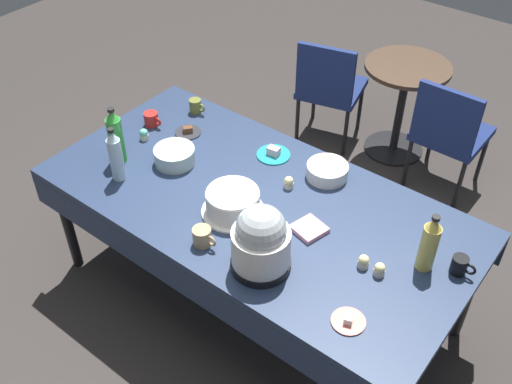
{
  "coord_description": "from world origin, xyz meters",
  "views": [
    {
      "loc": [
        1.37,
        -1.76,
        2.72
      ],
      "look_at": [
        0.0,
        0.0,
        0.8
      ],
      "focal_mm": 41.72,
      "sensor_mm": 36.0,
      "label": 1
    }
  ],
  "objects_px": {
    "cupcake_lemon": "(379,270)",
    "soda_bottle_water": "(116,156)",
    "dessert_plate_teal": "(273,153)",
    "soda_bottle_ginger_ale": "(429,244)",
    "glass_salad_bowl": "(175,156)",
    "cupcake_mint": "(289,183)",
    "coffee_mug_black": "(460,265)",
    "ceramic_snack_bowl": "(327,171)",
    "cupcake_berry": "(144,135)",
    "coffee_mug_red": "(151,119)",
    "dessert_plate_coral": "(348,321)",
    "cupcake_cocoa": "(363,262)",
    "coffee_mug_olive": "(196,106)",
    "round_cafe_table": "(403,93)",
    "dessert_plate_charcoal": "(188,132)",
    "coffee_mug_tan": "(203,237)",
    "frosted_layer_cake": "(233,203)",
    "maroon_chair_right": "(449,130)",
    "soda_bottle_lime_soda": "(116,137)",
    "potluck_table": "(256,209)",
    "slow_cooker": "(261,241)",
    "maroon_chair_left": "(329,85)"
  },
  "relations": [
    {
      "from": "dessert_plate_charcoal",
      "to": "cupcake_cocoa",
      "type": "height_order",
      "value": "cupcake_cocoa"
    },
    {
      "from": "dessert_plate_charcoal",
      "to": "cupcake_lemon",
      "type": "distance_m",
      "value": 1.42
    },
    {
      "from": "frosted_layer_cake",
      "to": "slow_cooker",
      "type": "relative_size",
      "value": 0.92
    },
    {
      "from": "glass_salad_bowl",
      "to": "cupcake_mint",
      "type": "relative_size",
      "value": 3.28
    },
    {
      "from": "dessert_plate_charcoal",
      "to": "maroon_chair_right",
      "type": "xyz_separation_m",
      "value": [
        1.06,
        1.33,
        -0.27
      ]
    },
    {
      "from": "dessert_plate_charcoal",
      "to": "cupcake_lemon",
      "type": "bearing_deg",
      "value": -11.37
    },
    {
      "from": "coffee_mug_red",
      "to": "dessert_plate_teal",
      "type": "bearing_deg",
      "value": 15.19
    },
    {
      "from": "soda_bottle_water",
      "to": "coffee_mug_red",
      "type": "xyz_separation_m",
      "value": [
        -0.22,
        0.45,
        -0.1
      ]
    },
    {
      "from": "coffee_mug_black",
      "to": "ceramic_snack_bowl",
      "type": "bearing_deg",
      "value": 165.65
    },
    {
      "from": "coffee_mug_black",
      "to": "round_cafe_table",
      "type": "bearing_deg",
      "value": 123.04
    },
    {
      "from": "dessert_plate_coral",
      "to": "round_cafe_table",
      "type": "distance_m",
      "value": 2.3
    },
    {
      "from": "potluck_table",
      "to": "cupcake_cocoa",
      "type": "distance_m",
      "value": 0.66
    },
    {
      "from": "cupcake_lemon",
      "to": "soda_bottle_water",
      "type": "bearing_deg",
      "value": -170.3
    },
    {
      "from": "frosted_layer_cake",
      "to": "cupcake_cocoa",
      "type": "xyz_separation_m",
      "value": [
        0.68,
        0.08,
        -0.03
      ]
    },
    {
      "from": "soda_bottle_ginger_ale",
      "to": "coffee_mug_black",
      "type": "xyz_separation_m",
      "value": [
        0.14,
        0.06,
        -0.1
      ]
    },
    {
      "from": "ceramic_snack_bowl",
      "to": "round_cafe_table",
      "type": "bearing_deg",
      "value": 99.34
    },
    {
      "from": "coffee_mug_tan",
      "to": "coffee_mug_olive",
      "type": "bearing_deg",
      "value": 133.85
    },
    {
      "from": "potluck_table",
      "to": "round_cafe_table",
      "type": "xyz_separation_m",
      "value": [
        -0.05,
        1.78,
        -0.19
      ]
    },
    {
      "from": "coffee_mug_red",
      "to": "dessert_plate_coral",
      "type": "bearing_deg",
      "value": -17.32
    },
    {
      "from": "cupcake_berry",
      "to": "soda_bottle_ginger_ale",
      "type": "height_order",
      "value": "soda_bottle_ginger_ale"
    },
    {
      "from": "coffee_mug_black",
      "to": "coffee_mug_red",
      "type": "xyz_separation_m",
      "value": [
        -1.89,
        -0.01,
        -0.0
      ]
    },
    {
      "from": "cupcake_mint",
      "to": "coffee_mug_tan",
      "type": "relative_size",
      "value": 0.53
    },
    {
      "from": "potluck_table",
      "to": "slow_cooker",
      "type": "height_order",
      "value": "slow_cooker"
    },
    {
      "from": "glass_salad_bowl",
      "to": "cupcake_mint",
      "type": "bearing_deg",
      "value": 18.65
    },
    {
      "from": "cupcake_berry",
      "to": "cupcake_cocoa",
      "type": "bearing_deg",
      "value": -3.34
    },
    {
      "from": "coffee_mug_tan",
      "to": "coffee_mug_black",
      "type": "bearing_deg",
      "value": 29.01
    },
    {
      "from": "dessert_plate_teal",
      "to": "soda_bottle_ginger_ale",
      "type": "relative_size",
      "value": 0.62
    },
    {
      "from": "cupcake_mint",
      "to": "coffee_mug_tan",
      "type": "height_order",
      "value": "coffee_mug_tan"
    },
    {
      "from": "glass_salad_bowl",
      "to": "cupcake_lemon",
      "type": "bearing_deg",
      "value": -1.62
    },
    {
      "from": "dessert_plate_coral",
      "to": "soda_bottle_lime_soda",
      "type": "xyz_separation_m",
      "value": [
        -1.54,
        0.17,
        0.14
      ]
    },
    {
      "from": "dessert_plate_coral",
      "to": "soda_bottle_lime_soda",
      "type": "relative_size",
      "value": 0.44
    },
    {
      "from": "cupcake_mint",
      "to": "cupcake_berry",
      "type": "bearing_deg",
      "value": -170.07
    },
    {
      "from": "dessert_plate_coral",
      "to": "coffee_mug_olive",
      "type": "xyz_separation_m",
      "value": [
        -1.53,
        0.77,
        0.03
      ]
    },
    {
      "from": "ceramic_snack_bowl",
      "to": "potluck_table",
      "type": "bearing_deg",
      "value": -115.88
    },
    {
      "from": "cupcake_berry",
      "to": "dessert_plate_teal",
      "type": "bearing_deg",
      "value": 26.15
    },
    {
      "from": "ceramic_snack_bowl",
      "to": "dessert_plate_teal",
      "type": "distance_m",
      "value": 0.33
    },
    {
      "from": "coffee_mug_red",
      "to": "cupcake_lemon",
      "type": "bearing_deg",
      "value": -7.46
    },
    {
      "from": "coffee_mug_olive",
      "to": "soda_bottle_water",
      "type": "bearing_deg",
      "value": -81.42
    },
    {
      "from": "cupcake_mint",
      "to": "round_cafe_table",
      "type": "xyz_separation_m",
      "value": [
        -0.12,
        1.6,
        -0.28
      ]
    },
    {
      "from": "dessert_plate_teal",
      "to": "round_cafe_table",
      "type": "xyz_separation_m",
      "value": [
        0.1,
        1.43,
        -0.26
      ]
    },
    {
      "from": "ceramic_snack_bowl",
      "to": "soda_bottle_ginger_ale",
      "type": "height_order",
      "value": "soda_bottle_ginger_ale"
    },
    {
      "from": "coffee_mug_black",
      "to": "round_cafe_table",
      "type": "height_order",
      "value": "coffee_mug_black"
    },
    {
      "from": "slow_cooker",
      "to": "ceramic_snack_bowl",
      "type": "distance_m",
      "value": 0.73
    },
    {
      "from": "dessert_plate_coral",
      "to": "cupcake_cocoa",
      "type": "relative_size",
      "value": 2.13
    },
    {
      "from": "glass_salad_bowl",
      "to": "coffee_mug_black",
      "type": "height_order",
      "value": "same"
    },
    {
      "from": "coffee_mug_tan",
      "to": "round_cafe_table",
      "type": "relative_size",
      "value": 0.18
    },
    {
      "from": "ceramic_snack_bowl",
      "to": "soda_bottle_ginger_ale",
      "type": "distance_m",
      "value": 0.74
    },
    {
      "from": "cupcake_berry",
      "to": "coffee_mug_red",
      "type": "distance_m",
      "value": 0.15
    },
    {
      "from": "glass_salad_bowl",
      "to": "maroon_chair_left",
      "type": "distance_m",
      "value": 1.61
    },
    {
      "from": "slow_cooker",
      "to": "maroon_chair_right",
      "type": "bearing_deg",
      "value": 86.73
    }
  ]
}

